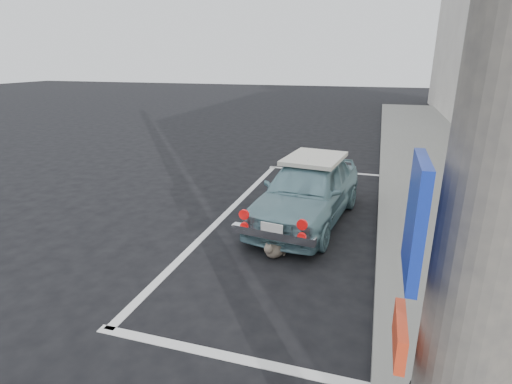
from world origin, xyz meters
TOP-DOWN VIEW (x-y plane):
  - ground at (0.00, 0.00)m, footprint 80.00×80.00m
  - sidewalk at (3.20, 2.00)m, footprint 2.80×40.00m
  - building_far at (6.35, 20.00)m, footprint 3.50×10.00m
  - pline_rear at (0.50, -0.50)m, footprint 3.00×0.12m
  - pline_front at (0.50, 6.50)m, footprint 3.00×0.12m
  - pline_side at (-0.90, 3.00)m, footprint 0.12×7.00m
  - retro_coupe at (0.58, 3.15)m, footprint 1.75×3.45m
  - cat at (0.39, 1.62)m, footprint 0.35×0.47m

SIDE VIEW (x-z plane):
  - ground at x=0.00m, z-range 0.00..0.00m
  - pline_rear at x=0.50m, z-range 0.00..0.01m
  - pline_front at x=0.50m, z-range 0.00..0.01m
  - pline_side at x=-0.90m, z-range 0.00..0.01m
  - sidewalk at x=3.20m, z-range 0.00..0.15m
  - cat at x=0.39m, z-range -0.01..0.26m
  - retro_coupe at x=0.58m, z-range 0.01..1.13m
  - building_far at x=6.35m, z-range 0.00..8.00m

